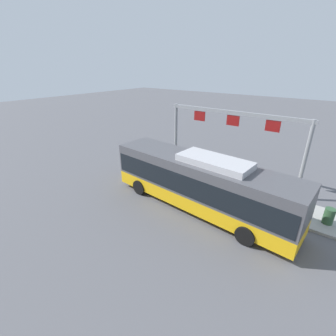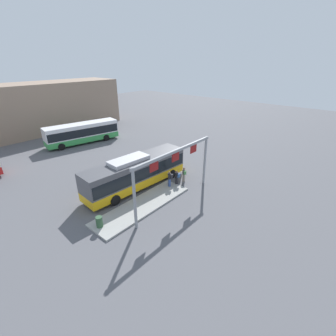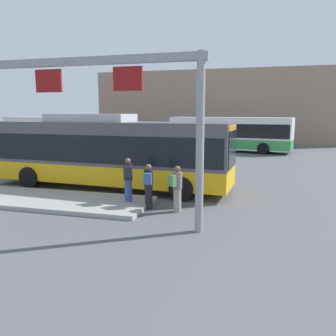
% 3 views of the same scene
% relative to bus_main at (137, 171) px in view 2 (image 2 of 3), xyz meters
% --- Properties ---
extents(ground_plane, '(120.00, 120.00, 0.00)m').
position_rel_bus_main_xyz_m(ground_plane, '(0.01, -0.00, -1.81)').
color(ground_plane, '#56565B').
extents(platform_curb, '(10.00, 2.80, 0.16)m').
position_rel_bus_main_xyz_m(platform_curb, '(-2.11, -3.00, -1.73)').
color(platform_curb, '#9E9E99').
rests_on(platform_curb, ground).
extents(bus_main, '(11.65, 3.26, 3.46)m').
position_rel_bus_main_xyz_m(bus_main, '(0.00, 0.00, 0.00)').
color(bus_main, '#EAAD14').
rests_on(bus_main, ground).
extents(bus_background_right, '(11.30, 4.50, 3.10)m').
position_rel_bus_main_xyz_m(bus_background_right, '(4.21, 17.03, -0.03)').
color(bus_background_right, green).
rests_on(bus_background_right, ground).
extents(person_boarding, '(0.39, 0.57, 1.67)m').
position_rel_bus_main_xyz_m(person_boarding, '(2.96, -2.90, -0.92)').
color(person_boarding, black).
rests_on(person_boarding, ground).
extents(person_waiting_near, '(0.54, 0.60, 1.67)m').
position_rel_bus_main_xyz_m(person_waiting_near, '(4.04, -3.00, -0.92)').
color(person_waiting_near, gray).
rests_on(person_waiting_near, ground).
extents(person_waiting_mid, '(0.47, 0.60, 1.67)m').
position_rel_bus_main_xyz_m(person_waiting_mid, '(2.07, -2.66, -0.76)').
color(person_waiting_mid, '#334C8C').
rests_on(person_waiting_mid, platform_curb).
extents(platform_sign_gantry, '(10.08, 0.24, 5.20)m').
position_rel_bus_main_xyz_m(platform_sign_gantry, '(0.31, -4.78, 1.98)').
color(platform_sign_gantry, gray).
rests_on(platform_sign_gantry, ground).
extents(station_building, '(30.56, 8.00, 8.44)m').
position_rel_bus_main_xyz_m(station_building, '(2.49, 28.89, 2.41)').
color(station_building, gray).
rests_on(station_building, ground).
extents(trash_bin, '(0.52, 0.52, 0.90)m').
position_rel_bus_main_xyz_m(trash_bin, '(-6.47, -2.70, -1.20)').
color(trash_bin, '#2D5133').
rests_on(trash_bin, platform_curb).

